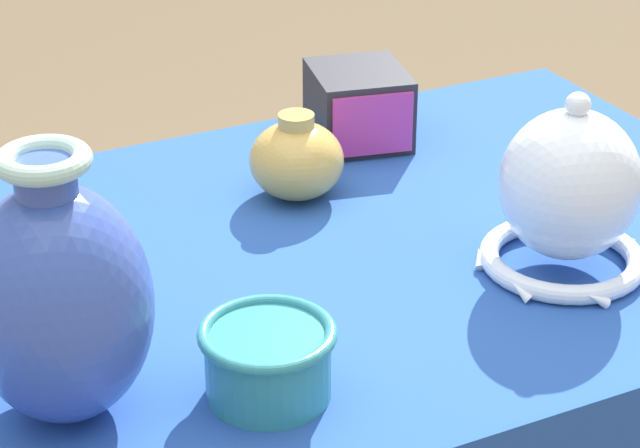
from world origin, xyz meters
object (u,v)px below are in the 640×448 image
object	(u,v)px
vase_tall_bulbous	(59,300)
vase_dome_bell	(569,196)
jar_round_ochre	(297,159)
cup_wide_teal	(268,359)
mosaic_tile_box	(359,106)

from	to	relation	value
vase_tall_bulbous	vase_dome_bell	xyz separation A→B (m)	(0.56, 0.02, -0.03)
vase_tall_bulbous	vase_dome_bell	size ratio (longest dim) A/B	1.26
vase_tall_bulbous	jar_round_ochre	size ratio (longest dim) A/B	2.26
jar_round_ochre	cup_wide_teal	bearing A→B (deg)	-118.78
mosaic_tile_box	jar_round_ochre	xyz separation A→B (m)	(-0.15, -0.12, -0.00)
vase_tall_bulbous	jar_round_ochre	xyz separation A→B (m)	(0.37, 0.31, -0.07)
mosaic_tile_box	jar_round_ochre	bearing A→B (deg)	-129.27
mosaic_tile_box	vase_tall_bulbous	bearing A→B (deg)	-128.55
vase_dome_bell	jar_round_ochre	world-z (taller)	vase_dome_bell
mosaic_tile_box	jar_round_ochre	size ratio (longest dim) A/B	1.38
vase_dome_bell	vase_tall_bulbous	bearing A→B (deg)	-177.83
vase_dome_bell	mosaic_tile_box	bearing A→B (deg)	95.76
cup_wide_teal	vase_dome_bell	bearing A→B (deg)	11.39
vase_dome_bell	cup_wide_teal	xyz separation A→B (m)	(-0.39, -0.08, -0.05)
vase_tall_bulbous	mosaic_tile_box	xyz separation A→B (m)	(0.52, 0.43, -0.07)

